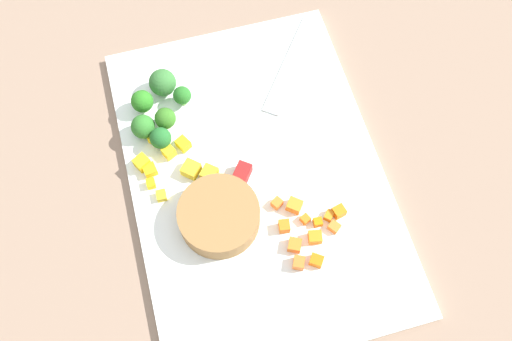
{
  "coord_description": "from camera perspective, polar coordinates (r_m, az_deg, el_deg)",
  "views": [
    {
      "loc": [
        0.28,
        -0.08,
        0.68
      ],
      "look_at": [
        0.0,
        0.0,
        0.02
      ],
      "focal_mm": 37.99,
      "sensor_mm": 36.0,
      "label": 1
    }
  ],
  "objects": [
    {
      "name": "pepper_dice_7",
      "position": [
        0.73,
        -4.93,
        -0.34
      ],
      "size": [
        0.03,
        0.03,
        0.02
      ],
      "primitive_type": "cube",
      "rotation": [
        0.0,
        0.0,
        2.44
      ],
      "color": "yellow",
      "rests_on": "cutting_board"
    },
    {
      "name": "ground_plane",
      "position": [
        0.74,
        0.0,
        -0.69
      ],
      "size": [
        4.0,
        4.0,
        0.0
      ],
      "primitive_type": "plane",
      "color": "#8C725E"
    },
    {
      "name": "pepper_dice_1",
      "position": [
        0.73,
        -11.0,
        -1.37
      ],
      "size": [
        0.01,
        0.01,
        0.01
      ],
      "primitive_type": "cube",
      "rotation": [
        0.0,
        0.0,
        0.01
      ],
      "color": "yellow",
      "rests_on": "cutting_board"
    },
    {
      "name": "carrot_dice_11",
      "position": [
        0.71,
        8.72,
        -4.3
      ],
      "size": [
        0.02,
        0.02,
        0.01
      ],
      "primitive_type": "cube",
      "rotation": [
        0.0,
        0.0,
        1.82
      ],
      "color": "orange",
      "rests_on": "cutting_board"
    },
    {
      "name": "carrot_dice_6",
      "position": [
        0.71,
        6.52,
        -5.43
      ],
      "size": [
        0.01,
        0.01,
        0.01
      ],
      "primitive_type": "cube",
      "rotation": [
        0.0,
        0.0,
        3.06
      ],
      "color": "orange",
      "rests_on": "cutting_board"
    },
    {
      "name": "broccoli_floret_4",
      "position": [
        0.77,
        -7.78,
        7.81
      ],
      "size": [
        0.03,
        0.03,
        0.03
      ],
      "color": "#88B868",
      "rests_on": "cutting_board"
    },
    {
      "name": "carrot_dice_10",
      "position": [
        0.69,
        4.53,
        -9.66
      ],
      "size": [
        0.02,
        0.02,
        0.01
      ],
      "primitive_type": "cube",
      "rotation": [
        0.0,
        0.0,
        2.7
      ],
      "color": "orange",
      "rests_on": "cutting_board"
    },
    {
      "name": "carrot_dice_5",
      "position": [
        0.7,
        6.23,
        -7.0
      ],
      "size": [
        0.02,
        0.02,
        0.01
      ],
      "primitive_type": "cube",
      "rotation": [
        0.0,
        0.0,
        2.94
      ],
      "color": "orange",
      "rests_on": "cutting_board"
    },
    {
      "name": "pepper_dice_6",
      "position": [
        0.74,
        -11.09,
        0.04
      ],
      "size": [
        0.02,
        0.02,
        0.01
      ],
      "primitive_type": "cube",
      "rotation": [
        0.0,
        0.0,
        0.18
      ],
      "color": "yellow",
      "rests_on": "cutting_board"
    },
    {
      "name": "broccoli_floret_0",
      "position": [
        0.76,
        -9.52,
        5.42
      ],
      "size": [
        0.03,
        0.03,
        0.04
      ],
      "color": "#90B95D",
      "rests_on": "cutting_board"
    },
    {
      "name": "carrot_dice_4",
      "position": [
        0.71,
        7.69,
        -4.73
      ],
      "size": [
        0.02,
        0.02,
        0.01
      ],
      "primitive_type": "cube",
      "rotation": [
        0.0,
        0.0,
        2.39
      ],
      "color": "orange",
      "rests_on": "cutting_board"
    },
    {
      "name": "broccoli_floret_1",
      "position": [
        0.79,
        -9.81,
        9.09
      ],
      "size": [
        0.04,
        0.04,
        0.04
      ],
      "color": "#8EB760",
      "rests_on": "cutting_board"
    },
    {
      "name": "pepper_dice_5",
      "position": [
        0.75,
        -9.17,
        1.93
      ],
      "size": [
        0.02,
        0.02,
        0.02
      ],
      "primitive_type": "cube",
      "rotation": [
        0.0,
        0.0,
        0.48
      ],
      "color": "yellow",
      "rests_on": "cutting_board"
    },
    {
      "name": "carrot_dice_7",
      "position": [
        0.71,
        5.21,
        -5.13
      ],
      "size": [
        0.01,
        0.01,
        0.01
      ],
      "primitive_type": "cube",
      "rotation": [
        0.0,
        0.0,
        2.01
      ],
      "color": "orange",
      "rests_on": "cutting_board"
    },
    {
      "name": "pepper_dice_4",
      "position": [
        0.73,
        -6.85,
        0.13
      ],
      "size": [
        0.03,
        0.03,
        0.02
      ],
      "primitive_type": "cube",
      "rotation": [
        0.0,
        0.0,
        0.85
      ],
      "color": "yellow",
      "rests_on": "cutting_board"
    },
    {
      "name": "prep_bowl",
      "position": [
        0.69,
        -3.91,
        -4.82
      ],
      "size": [
        0.11,
        0.11,
        0.03
      ],
      "primitive_type": "cylinder",
      "color": "olive",
      "rests_on": "cutting_board"
    },
    {
      "name": "carrot_dice_1",
      "position": [
        0.69,
        6.38,
        -9.41
      ],
      "size": [
        0.02,
        0.02,
        0.01
      ],
      "primitive_type": "cube",
      "rotation": [
        0.0,
        0.0,
        0.96
      ],
      "color": "orange",
      "rests_on": "cutting_board"
    },
    {
      "name": "carrot_dice_3",
      "position": [
        0.71,
        2.22,
        -3.46
      ],
      "size": [
        0.02,
        0.02,
        0.01
      ],
      "primitive_type": "cube",
      "rotation": [
        0.0,
        0.0,
        0.57
      ],
      "color": "orange",
      "rests_on": "cutting_board"
    },
    {
      "name": "pepper_dice_8",
      "position": [
        0.75,
        -11.92,
        0.81
      ],
      "size": [
        0.02,
        0.02,
        0.02
      ],
      "primitive_type": "cube",
      "rotation": [
        0.0,
        0.0,
        0.52
      ],
      "color": "yellow",
      "rests_on": "cutting_board"
    },
    {
      "name": "pepper_dice_0",
      "position": [
        0.75,
        -7.67,
        2.79
      ],
      "size": [
        0.02,
        0.02,
        0.01
      ],
      "primitive_type": "cube",
      "rotation": [
        0.0,
        0.0,
        0.53
      ],
      "color": "yellow",
      "rests_on": "cutting_board"
    },
    {
      "name": "pepper_dice_3",
      "position": [
        0.73,
        -9.94,
        -2.6
      ],
      "size": [
        0.01,
        0.01,
        0.01
      ],
      "primitive_type": "cube",
      "rotation": [
        0.0,
        0.0,
        3.12
      ],
      "color": "yellow",
      "rests_on": "cutting_board"
    },
    {
      "name": "carrot_dice_2",
      "position": [
        0.71,
        8.23,
        -5.89
      ],
      "size": [
        0.02,
        0.02,
        0.01
      ],
      "primitive_type": "cube",
      "rotation": [
        0.0,
        0.0,
        0.64
      ],
      "color": "orange",
      "rests_on": "cutting_board"
    },
    {
      "name": "chef_knife",
      "position": [
        0.75,
        0.05,
        2.99
      ],
      "size": [
        0.29,
        0.23,
        0.02
      ],
      "rotation": [
        0.0,
        0.0,
        2.5
      ],
      "color": "silver",
      "rests_on": "cutting_board"
    },
    {
      "name": "carrot_dice_9",
      "position": [
        0.7,
        2.99,
        -5.88
      ],
      "size": [
        0.02,
        0.02,
        0.02
      ],
      "primitive_type": "cube",
      "rotation": [
        0.0,
        0.0,
        1.42
      ],
      "color": "orange",
      "rests_on": "cutting_board"
    },
    {
      "name": "broccoli_floret_5",
      "position": [
        0.76,
        -11.8,
        4.52
      ],
      "size": [
        0.03,
        0.03,
        0.04
      ],
      "color": "#8ABE58",
      "rests_on": "cutting_board"
    },
    {
      "name": "cutting_board",
      "position": [
        0.74,
        0.0,
        -0.5
      ],
      "size": [
        0.49,
        0.34,
        0.01
      ],
      "primitive_type": "cube",
      "color": "white",
      "rests_on": "ground_plane"
    },
    {
      "name": "pepper_dice_2",
      "position": [
        0.76,
        -10.62,
        3.41
      ],
      "size": [
        0.02,
        0.02,
        0.01
      ],
      "primitive_type": "cube",
      "rotation": [
        0.0,
        0.0,
        2.51
      ],
      "color": "yellow",
      "rests_on": "cutting_board"
    },
    {
      "name": "carrot_dice_0",
      "position": [
        0.71,
        4.07,
        -3.7
      ],
      "size": [
        0.02,
        0.02,
        0.01
      ],
      "primitive_type": "cube",
      "rotation": [
        0.0,
        0.0,
        0.89
      ],
      "color": "orange",
      "rests_on": "cutting_board"
    },
    {
      "name": "broccoli_floret_3",
      "position": [
        0.78,
        -11.88,
        7.12
      ],
      "size": [
        0.03,
        0.03,
        0.04
      ],
      "color": "#93BC63",
      "rests_on": "cutting_board"
    },
    {
      "name": "broccoli_floret_2",
      "position": [
        0.74,
        -10.02,
        3.36
      ],
      "size": [
        0.03,
        0.03,
        0.04
      ],
      "color": "#98B165",
      "rests_on": "cutting_board"
    },
    {
      "name": "carrot_dice_8",
      "position": [
        0.69,
        4.09,
        -7.84
      ],
      "size": [
        0.02,
        0.02,
        0.01
      ],
      "primitive_type": "cube",
      "rotation": [
        0.0,
        0.0,
        2.68
      ],
      "color": "orange",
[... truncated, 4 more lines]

